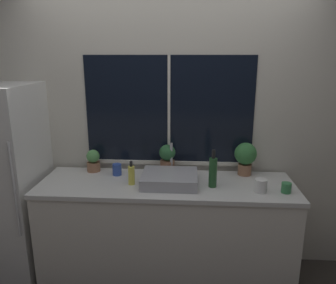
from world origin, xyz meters
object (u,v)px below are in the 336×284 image
(mug_white, at_px, (261,186))
(mug_blue, at_px, (117,170))
(potted_plant_left, at_px, (93,161))
(potted_plant_center, at_px, (167,158))
(potted_plant_right, at_px, (245,156))
(sink, at_px, (170,178))
(bottle_tall, at_px, (213,172))
(mug_green, at_px, (286,188))
(soap_bottle, at_px, (131,175))

(mug_white, bearing_deg, mug_blue, 166.43)
(potted_plant_left, bearing_deg, mug_blue, -20.11)
(potted_plant_center, xyz_separation_m, potted_plant_right, (0.68, 0.00, 0.03))
(sink, relative_size, bottle_tall, 1.47)
(sink, xyz_separation_m, mug_blue, (-0.47, 0.17, 0.00))
(potted_plant_center, distance_m, mug_green, 1.01)
(soap_bottle, relative_size, bottle_tall, 0.65)
(soap_bottle, xyz_separation_m, mug_white, (1.02, -0.08, -0.03))
(potted_plant_left, bearing_deg, potted_plant_center, 0.00)
(potted_plant_left, height_order, soap_bottle, potted_plant_left)
(mug_green, bearing_deg, sink, 172.64)
(mug_green, bearing_deg, potted_plant_right, 124.75)
(potted_plant_center, distance_m, mug_blue, 0.45)
(potted_plant_left, xyz_separation_m, mug_green, (1.61, -0.37, -0.06))
(mug_blue, xyz_separation_m, mug_green, (1.37, -0.29, -0.01))
(potted_plant_left, xyz_separation_m, mug_blue, (0.23, -0.09, -0.05))
(potted_plant_right, bearing_deg, sink, -158.41)
(soap_bottle, height_order, mug_blue, soap_bottle)
(sink, xyz_separation_m, potted_plant_left, (-0.71, 0.25, 0.05))
(potted_plant_right, relative_size, mug_green, 3.65)
(soap_bottle, distance_m, mug_green, 1.21)
(potted_plant_center, height_order, mug_blue, potted_plant_center)
(potted_plant_left, bearing_deg, mug_white, -14.68)
(bottle_tall, distance_m, mug_blue, 0.85)
(mug_white, bearing_deg, sink, 170.72)
(bottle_tall, bearing_deg, potted_plant_left, 164.51)
(potted_plant_left, distance_m, mug_blue, 0.25)
(mug_white, bearing_deg, mug_green, -0.23)
(soap_bottle, distance_m, bottle_tall, 0.66)
(potted_plant_center, height_order, soap_bottle, potted_plant_center)
(potted_plant_right, height_order, soap_bottle, potted_plant_right)
(mug_white, bearing_deg, soap_bottle, 175.33)
(sink, bearing_deg, soap_bottle, -173.97)
(soap_bottle, xyz_separation_m, mug_blue, (-0.16, 0.20, -0.03))
(potted_plant_right, relative_size, bottle_tall, 0.94)
(potted_plant_center, bearing_deg, mug_green, -21.59)
(sink, distance_m, potted_plant_left, 0.75)
(mug_white, bearing_deg, potted_plant_right, 99.79)
(potted_plant_right, distance_m, bottle_tall, 0.42)
(potted_plant_center, height_order, mug_white, potted_plant_center)
(potted_plant_left, bearing_deg, soap_bottle, -35.85)
(potted_plant_center, relative_size, potted_plant_right, 0.90)
(potted_plant_left, height_order, mug_blue, potted_plant_left)
(potted_plant_left, relative_size, bottle_tall, 0.65)
(potted_plant_center, xyz_separation_m, bottle_tall, (0.38, -0.29, -0.01))
(potted_plant_center, bearing_deg, potted_plant_left, 180.00)
(soap_bottle, bearing_deg, mug_green, -3.96)
(mug_green, bearing_deg, mug_white, 179.77)
(potted_plant_left, relative_size, mug_white, 1.93)
(sink, xyz_separation_m, potted_plant_right, (0.64, 0.25, 0.12))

